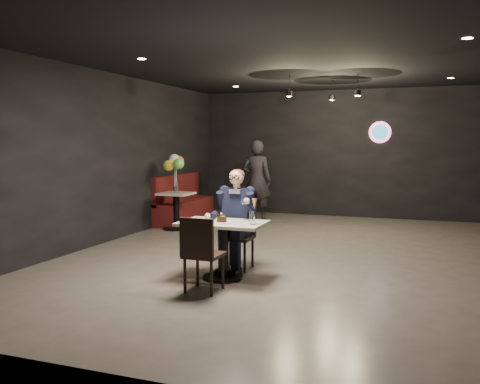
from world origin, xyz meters
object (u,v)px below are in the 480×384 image
at_px(chair_far, 237,236).
at_px(seated_man, 237,218).
at_px(balloon_vase, 176,189).
at_px(sundae_glass, 252,218).
at_px(chair_near, 204,253).
at_px(side_table, 176,210).
at_px(booth_bench, 185,198).
at_px(main_table, 223,250).
at_px(passerby, 257,180).

distance_m(chair_far, seated_man, 0.26).
bearing_deg(balloon_vase, sundae_glass, -50.12).
bearing_deg(seated_man, chair_far, 0.00).
height_order(chair_near, seated_man, seated_man).
bearing_deg(balloon_vase, side_table, 0.00).
height_order(chair_far, booth_bench, booth_bench).
height_order(chair_near, sundae_glass, chair_near).
distance_m(chair_far, sundae_glass, 0.83).
bearing_deg(main_table, seated_man, 90.00).
relative_size(booth_bench, passerby, 1.15).
bearing_deg(side_table, chair_far, -48.99).
xyz_separation_m(chair_far, chair_near, (0.00, -1.14, 0.00)).
bearing_deg(booth_bench, side_table, -73.30).
bearing_deg(seated_man, main_table, -90.00).
height_order(chair_near, passerby, passerby).
bearing_deg(main_table, balloon_vase, 125.74).
xyz_separation_m(seated_man, sundae_glass, (0.42, -0.61, 0.11)).
xyz_separation_m(chair_far, seated_man, (0.00, 0.00, 0.26)).
xyz_separation_m(sundae_glass, passerby, (-1.53, 4.93, 0.08)).
distance_m(chair_near, passerby, 5.59).
bearing_deg(side_table, sundae_glass, -50.12).
bearing_deg(sundae_glass, passerby, 107.30).
height_order(main_table, chair_near, chair_near).
height_order(chair_near, balloon_vase, chair_near).
bearing_deg(chair_near, chair_far, 91.11).
bearing_deg(chair_near, seated_man, 91.11).
height_order(chair_far, chair_near, same).
bearing_deg(balloon_vase, seated_man, -48.99).
relative_size(booth_bench, balloon_vase, 14.14).
bearing_deg(booth_bench, seated_man, -54.51).
relative_size(chair_near, balloon_vase, 6.21).
relative_size(chair_near, booth_bench, 0.44).
distance_m(chair_near, seated_man, 1.17).
xyz_separation_m(seated_man, booth_bench, (-2.59, 3.64, -0.20)).
height_order(balloon_vase, passerby, passerby).
distance_m(booth_bench, passerby, 1.67).
relative_size(booth_bench, side_table, 2.66).
distance_m(booth_bench, balloon_vase, 1.09).
xyz_separation_m(chair_near, sundae_glass, (0.42, 0.53, 0.37)).
distance_m(main_table, sundae_glass, 0.63).
distance_m(main_table, chair_near, 0.60).
relative_size(main_table, balloon_vase, 7.43).
relative_size(sundae_glass, balloon_vase, 1.12).
distance_m(side_table, balloon_vase, 0.43).
distance_m(side_table, passerby, 2.12).
xyz_separation_m(chair_far, balloon_vase, (-2.29, 2.64, 0.36)).
xyz_separation_m(booth_bench, balloon_vase, (0.30, -1.00, 0.30)).
xyz_separation_m(sundae_glass, booth_bench, (-3.01, 4.25, -0.31)).
distance_m(chair_far, balloon_vase, 3.51).
distance_m(booth_bench, side_table, 1.05).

